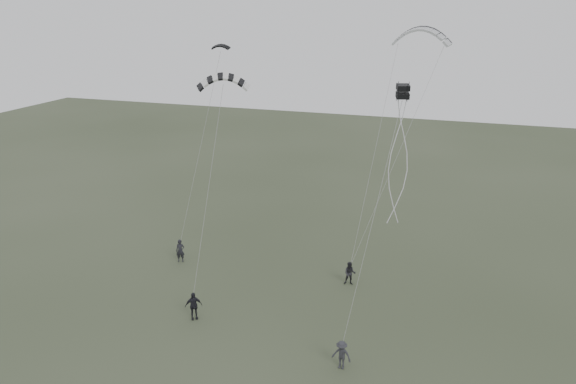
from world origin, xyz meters
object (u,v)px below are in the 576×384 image
(flyer_center, at_px, (193,306))
(kite_pale_large, at_px, (422,29))
(flyer_far, at_px, (341,355))
(kite_dark_small, at_px, (221,45))
(kite_striped, at_px, (223,76))
(kite_box, at_px, (403,91))
(flyer_left, at_px, (180,251))
(flyer_right, at_px, (350,273))

(flyer_center, relative_size, kite_pale_large, 0.43)
(flyer_far, height_order, kite_pale_large, kite_pale_large)
(kite_dark_small, xyz_separation_m, kite_striped, (3.44, -7.18, -1.32))
(flyer_far, relative_size, kite_dark_small, 1.20)
(kite_box, bearing_deg, kite_striped, 157.11)
(flyer_center, relative_size, kite_striped, 0.58)
(flyer_far, xyz_separation_m, kite_box, (1.74, 5.43, 13.69))
(kite_dark_small, bearing_deg, flyer_left, -115.13)
(flyer_right, relative_size, flyer_far, 1.02)
(flyer_right, xyz_separation_m, flyer_center, (-8.43, -7.65, 0.07))
(flyer_left, xyz_separation_m, flyer_far, (14.95, -9.22, -0.06))
(flyer_left, xyz_separation_m, flyer_right, (13.29, 0.47, -0.05))
(flyer_left, distance_m, kite_dark_small, 15.98)
(flyer_left, height_order, kite_box, kite_box)
(flyer_center, xyz_separation_m, kite_box, (11.82, 3.39, 13.61))
(flyer_right, bearing_deg, kite_box, -60.56)
(flyer_far, distance_m, kite_striped, 18.16)
(flyer_left, bearing_deg, kite_pale_large, 9.82)
(kite_pale_large, height_order, kite_box, kite_pale_large)
(flyer_center, xyz_separation_m, kite_striped, (0.50, 4.61, 13.84))
(kite_striped, relative_size, kite_box, 4.38)
(flyer_left, distance_m, flyer_center, 8.67)
(flyer_center, height_order, kite_dark_small, kite_dark_small)
(flyer_center, bearing_deg, kite_striped, 48.32)
(flyer_left, bearing_deg, kite_striped, -44.14)
(flyer_left, bearing_deg, kite_box, -31.34)
(kite_striped, bearing_deg, flyer_center, -119.56)
(flyer_right, xyz_separation_m, flyer_far, (1.66, -9.69, -0.01))
(flyer_left, distance_m, kite_pale_large, 24.72)
(flyer_right, xyz_separation_m, kite_dark_small, (-11.37, 4.14, 15.23))
(flyer_center, xyz_separation_m, kite_pale_large, (11.42, 15.97, 16.38))
(kite_dark_small, relative_size, kite_striped, 0.44)
(flyer_left, relative_size, kite_pale_large, 0.42)
(flyer_center, xyz_separation_m, kite_dark_small, (-2.94, 11.80, 15.16))
(flyer_left, xyz_separation_m, flyer_center, (4.86, -7.18, 0.02))
(flyer_center, relative_size, kite_box, 2.52)
(kite_dark_small, distance_m, kite_pale_large, 15.00)
(flyer_right, xyz_separation_m, kite_striped, (-7.93, -3.04, 13.91))
(flyer_left, xyz_separation_m, kite_box, (16.68, -3.79, 13.63))
(kite_dark_small, height_order, kite_box, kite_dark_small)
(kite_pale_large, relative_size, kite_box, 5.92)
(flyer_far, bearing_deg, kite_pale_large, 93.23)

